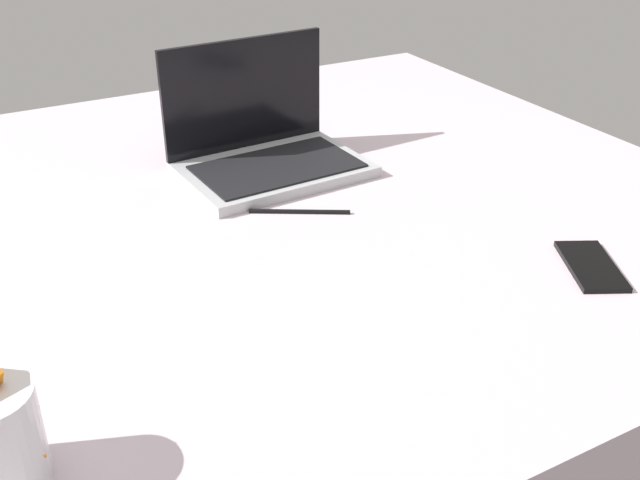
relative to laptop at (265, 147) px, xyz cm
name	(u,v)px	position (x,y,z in cm)	size (l,w,h in cm)	color
bed_mattress	(202,265)	(-18.70, -13.12, -13.41)	(180.00, 140.00, 18.00)	silver
laptop	(265,147)	(0.00, 0.00, 0.00)	(34.11, 24.62, 23.00)	#B7BABC
cell_phone	(591,266)	(26.34, -56.34, -4.01)	(6.80, 14.00, 0.80)	black
charger_cable	(300,212)	(-3.02, -19.77, -4.11)	(17.00, 0.60, 0.60)	black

